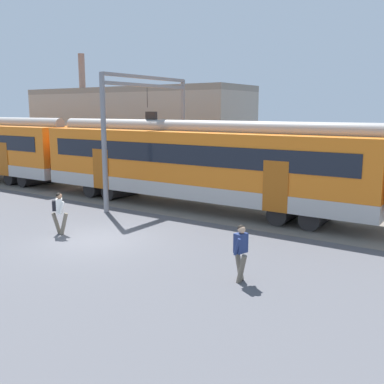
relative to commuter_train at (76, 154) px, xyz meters
name	(u,v)px	position (x,y,z in m)	size (l,w,h in m)	color
ground_plane	(97,240)	(8.60, -6.78, -2.25)	(160.00, 160.00, 0.00)	#515156
track_bed	(51,187)	(-2.48, 0.00, -2.25)	(80.00, 4.40, 0.01)	slate
commuter_train	(76,154)	(0.00, 0.00, 0.00)	(38.05, 3.07, 4.73)	#B2ADA8
pedestrian_white	(59,210)	(6.84, -7.04, -1.26)	(0.67, 0.52, 1.67)	#6B6051
pedestrian_navy	(241,249)	(15.05, -7.46, -1.29)	(0.60, 0.63, 1.67)	#6B6051
catenary_gantry	(148,120)	(5.57, 0.00, 2.06)	(0.24, 6.64, 6.53)	gray
background_building	(134,132)	(-1.82, 7.33, 0.95)	(17.91, 5.00, 9.20)	gray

